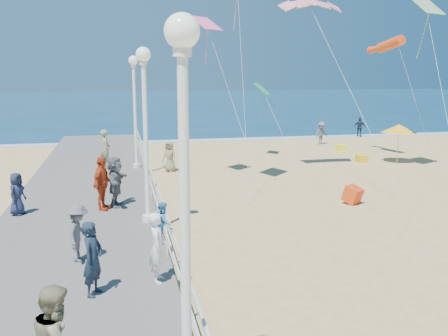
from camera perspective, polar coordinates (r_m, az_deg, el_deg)
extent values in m
plane|color=tan|center=(17.11, 9.68, -6.20)|extent=(160.00, 160.00, 0.00)
cube|color=navy|center=(80.54, -7.65, 7.41)|extent=(160.00, 90.00, 0.05)
cube|color=white|center=(36.52, -2.19, 3.20)|extent=(160.00, 1.20, 0.04)
cube|color=slate|center=(15.96, -16.41, -7.02)|extent=(5.00, 44.00, 0.40)
cube|color=white|center=(15.61, -7.66, -2.30)|extent=(0.05, 42.00, 0.06)
cube|color=white|center=(15.73, -7.62, -4.07)|extent=(0.05, 42.00, 0.04)
cylinder|color=white|center=(6.57, -4.45, -8.36)|extent=(0.14, 0.14, 4.70)
sphere|color=white|center=(6.22, -4.83, 15.33)|extent=(0.44, 0.44, 0.44)
cylinder|color=white|center=(15.83, -8.66, -5.69)|extent=(0.36, 0.36, 0.20)
cylinder|color=white|center=(15.33, -8.92, 2.75)|extent=(0.14, 0.14, 4.70)
sphere|color=white|center=(15.18, -9.22, 12.70)|extent=(0.44, 0.44, 0.44)
cylinder|color=white|center=(24.59, -9.93, 0.29)|extent=(0.36, 0.36, 0.20)
cylinder|color=white|center=(24.26, -10.12, 5.75)|extent=(0.14, 0.14, 4.70)
sphere|color=white|center=(24.17, -10.34, 12.01)|extent=(0.44, 0.44, 0.44)
imported|color=white|center=(11.25, -7.58, -8.98)|extent=(0.47, 0.63, 1.59)
imported|color=#3484C4|center=(11.24, -6.94, -6.19)|extent=(0.42, 0.50, 0.93)
imported|color=#172433|center=(10.87, -14.76, -9.97)|extent=(0.59, 0.69, 1.60)
imported|color=#55555A|center=(12.85, -16.31, -7.13)|extent=(0.74, 1.03, 1.44)
imported|color=#BE3B17|center=(17.22, -13.80, -1.71)|extent=(0.84, 1.17, 1.84)
imported|color=#1B233D|center=(17.55, -22.59, -2.74)|extent=(0.68, 0.81, 1.40)
imported|color=#5D5D62|center=(17.59, -12.31, -1.53)|extent=(0.86, 1.69, 1.74)
imported|color=#85855C|center=(24.61, -13.39, 2.14)|extent=(0.56, 0.75, 1.87)
imported|color=#5B5B60|center=(35.15, 11.06, 3.94)|extent=(1.15, 0.88, 1.57)
imported|color=#1B273C|center=(39.76, 15.25, 4.52)|extent=(0.95, 0.76, 1.51)
imported|color=#837C5A|center=(25.28, -6.23, 1.31)|extent=(0.90, 0.86, 1.55)
cube|color=red|center=(19.74, 14.48, -3.15)|extent=(0.84, 0.89, 0.74)
cylinder|color=white|center=(29.18, 19.24, 2.32)|extent=(0.05, 0.05, 1.80)
cone|color=gold|center=(29.05, 19.37, 4.29)|extent=(1.90, 1.90, 0.45)
cube|color=#F7FF1A|center=(32.67, 13.23, 2.28)|extent=(0.55, 0.55, 0.40)
cube|color=gold|center=(28.85, 15.46, 1.03)|extent=(0.55, 0.55, 0.40)
cylinder|color=#E44313|center=(30.13, 18.49, 13.27)|extent=(1.08, 3.09, 1.17)
cube|color=#F75BA5|center=(22.99, -2.05, 16.22)|extent=(1.52, 1.49, 0.64)
cube|color=#199ADC|center=(26.31, 22.03, 16.99)|extent=(1.96, 1.78, 1.01)
cube|color=green|center=(29.20, 4.35, 9.02)|extent=(1.22, 1.30, 0.66)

